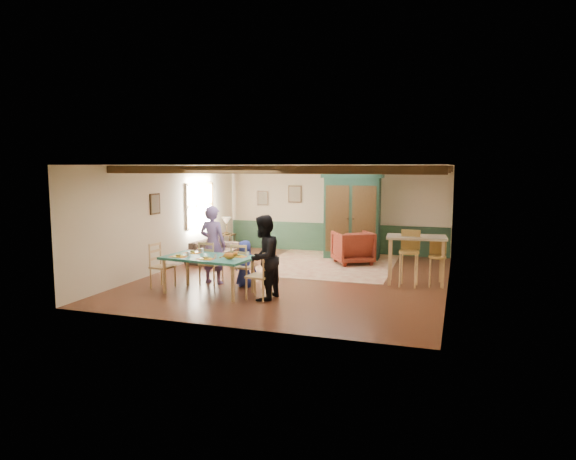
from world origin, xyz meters
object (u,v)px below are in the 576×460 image
(dining_chair_end_right, at_px, (259,275))
(dining_chair_end_left, at_px, (163,266))
(person_woman, at_px, (263,258))
(sofa, at_px, (214,250))
(person_child, at_px, (245,264))
(armoire, at_px, (352,216))
(end_table, at_px, (227,243))
(cat, at_px, (229,255))
(table_lamp, at_px, (226,226))
(armchair, at_px, (353,248))
(dining_chair_far_left, at_px, (211,263))
(counter_table, at_px, (416,260))
(person_man, at_px, (213,245))
(bar_stool_left, at_px, (409,259))
(dining_chair_far_right, at_px, (243,265))
(dining_table, at_px, (209,275))
(bar_stool_right, at_px, (437,263))

(dining_chair_end_right, bearing_deg, dining_chair_end_left, -90.00)
(person_woman, height_order, sofa, person_woman)
(person_child, height_order, armoire, armoire)
(sofa, relative_size, end_table, 3.43)
(cat, xyz_separation_m, table_lamp, (-2.47, 5.06, -0.03))
(person_child, xyz_separation_m, sofa, (-2.17, 2.79, -0.23))
(armchair, xyz_separation_m, sofa, (-3.92, -0.65, -0.17))
(armoire, bearing_deg, sofa, -160.22)
(dining_chair_far_left, height_order, counter_table, counter_table)
(dining_chair_end_left, distance_m, counter_table, 5.71)
(sofa, xyz_separation_m, table_lamp, (-0.23, 1.32, 0.55))
(person_man, xyz_separation_m, sofa, (-1.35, 2.71, -0.61))
(person_woman, xyz_separation_m, armchair, (0.95, 4.35, -0.40))
(person_man, distance_m, bar_stool_left, 4.44)
(person_man, relative_size, bar_stool_left, 1.43)
(dining_chair_far_right, bearing_deg, dining_chair_end_right, 136.17)
(counter_table, bearing_deg, dining_chair_far_right, -156.06)
(dining_chair_far_left, xyz_separation_m, armchair, (2.58, 3.44, -0.04))
(dining_chair_end_left, bearing_deg, end_table, 14.13)
(dining_chair_end_left, relative_size, person_child, 0.95)
(dining_table, relative_size, dining_chair_end_left, 1.89)
(dining_chair_end_right, distance_m, armoire, 5.34)
(armoire, xyz_separation_m, end_table, (-3.94, -0.20, -0.94))
(armchair, bearing_deg, dining_chair_end_left, 18.91)
(armoire, bearing_deg, table_lamp, -179.56)
(dining_chair_far_left, bearing_deg, bar_stool_right, -158.84)
(table_lamp, bearing_deg, dining_chair_far_left, -69.14)
(dining_chair_end_left, height_order, bar_stool_left, bar_stool_left)
(person_woman, bearing_deg, dining_chair_end_right, -90.00)
(dining_chair_end_left, distance_m, armchair, 5.35)
(table_lamp, distance_m, counter_table, 6.54)
(person_man, relative_size, bar_stool_right, 1.65)
(dining_table, bearing_deg, armoire, 68.28)
(counter_table, bearing_deg, end_table, 156.55)
(dining_table, height_order, bar_stool_right, bar_stool_right)
(dining_table, relative_size, bar_stool_left, 1.49)
(person_man, height_order, armoire, armoire)
(table_lamp, bearing_deg, counter_table, -23.45)
(dining_chair_end_right, relative_size, cat, 2.64)
(dining_chair_far_left, distance_m, table_lamp, 4.42)
(dining_table, bearing_deg, table_lamp, 111.28)
(person_man, distance_m, bar_stool_right, 5.07)
(sofa, height_order, bar_stool_left, bar_stool_left)
(dining_chair_end_right, relative_size, armchair, 0.99)
(armchair, bearing_deg, dining_chair_far_right, 32.29)
(dining_table, relative_size, armchair, 1.87)
(dining_chair_far_right, distance_m, person_woman, 1.21)
(person_man, distance_m, armoire, 4.86)
(person_child, bearing_deg, dining_table, 63.43)
(person_woman, xyz_separation_m, person_child, (-0.80, 0.91, -0.34))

